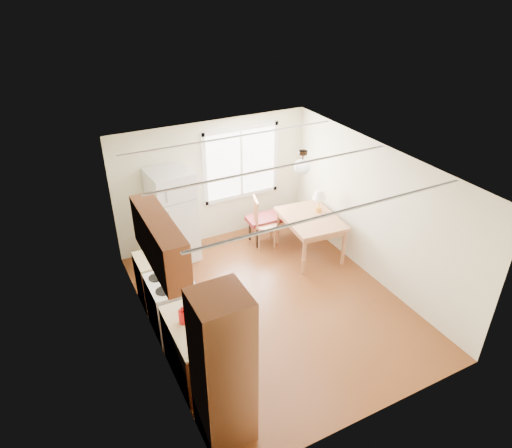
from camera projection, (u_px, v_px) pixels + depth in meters
room_shell at (275, 241)px, 7.13m from camera, size 4.60×5.60×2.62m
kitchen_run at (186, 319)px, 6.17m from camera, size 0.65×3.40×2.20m
window_unit at (241, 163)px, 9.13m from camera, size 1.64×0.05×1.51m
pendant_light at (302, 166)px, 7.23m from camera, size 0.26×0.26×0.40m
refrigerator at (173, 216)px, 8.55m from camera, size 0.81×0.81×1.82m
bench at (275, 217)px, 9.37m from camera, size 1.22×0.50×0.56m
dining_table at (310, 222)px, 8.76m from camera, size 1.09×1.38×0.81m
chair at (260, 219)px, 9.03m from camera, size 0.51×0.50×1.07m
table_lamp at (320, 196)px, 8.73m from camera, size 0.27×0.27×0.46m
coffee_maker at (204, 341)px, 5.55m from camera, size 0.19×0.24×0.35m
kettle at (183, 316)px, 5.98m from camera, size 0.13×0.13×0.25m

